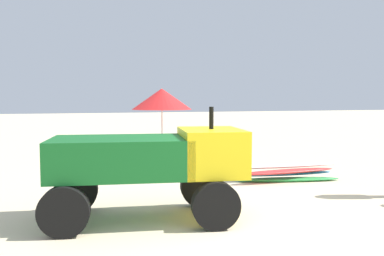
% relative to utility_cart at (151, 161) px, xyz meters
% --- Properties ---
extents(ground, '(80.00, 80.00, 0.00)m').
position_rel_utility_cart_xyz_m(ground, '(1.25, -1.17, -0.78)').
color(ground, beige).
extents(utility_cart, '(2.70, 1.63, 1.50)m').
position_rel_utility_cart_xyz_m(utility_cart, '(0.00, 0.00, 0.00)').
color(utility_cart, '#146023').
rests_on(utility_cart, ground).
extents(surfboard_pile, '(2.42, 0.79, 0.32)m').
position_rel_utility_cart_xyz_m(surfboard_pile, '(3.00, 1.72, -0.62)').
color(surfboard_pile, green).
rests_on(surfboard_pile, ground).
extents(beach_umbrella_left, '(2.05, 2.05, 1.94)m').
position_rel_utility_cart_xyz_m(beach_umbrella_left, '(2.09, 8.32, 0.79)').
color(beach_umbrella_left, beige).
rests_on(beach_umbrella_left, ground).
extents(traffic_cone_near, '(0.38, 0.38, 0.54)m').
position_rel_utility_cart_xyz_m(traffic_cone_near, '(2.60, 4.68, -0.51)').
color(traffic_cone_near, orange).
rests_on(traffic_cone_near, ground).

